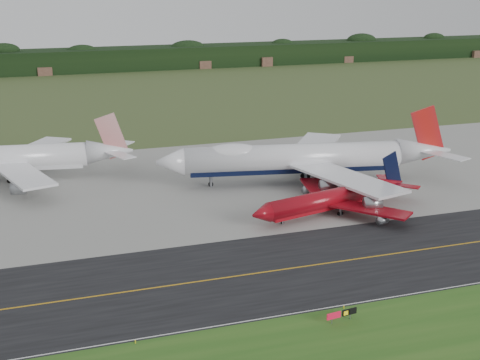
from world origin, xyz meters
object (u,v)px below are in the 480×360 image
at_px(taxiway_sign, 342,314).
at_px(jet_red_737, 334,199).
at_px(jet_star_tail, 11,158).
at_px(jet_ba_747, 303,158).

bearing_deg(taxiway_sign, jet_red_737, 65.34).
xyz_separation_m(jet_red_737, taxiway_sign, (-20.43, -44.51, -1.92)).
relative_size(jet_red_737, jet_star_tail, 0.67).
distance_m(jet_star_tail, taxiway_sign, 104.28).
distance_m(jet_ba_747, jet_star_tail, 73.97).
relative_size(jet_ba_747, taxiway_sign, 14.35).
height_order(jet_ba_747, jet_red_737, jet_ba_747).
bearing_deg(jet_ba_747, taxiway_sign, -108.90).
xyz_separation_m(jet_red_737, jet_star_tail, (-66.58, 48.91, 2.31)).
distance_m(jet_ba_747, taxiway_sign, 70.96).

